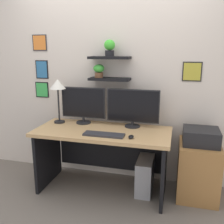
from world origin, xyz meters
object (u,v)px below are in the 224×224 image
(computer_tower_right, at_px, (145,175))
(monitor_right, at_px, (133,107))
(monitor_left, at_px, (83,104))
(drawer_cabinet, at_px, (198,170))
(desk_lamp, at_px, (58,87))
(keyboard, at_px, (104,135))
(desk, at_px, (104,146))
(computer_mouse, at_px, (131,137))
(printer, at_px, (201,136))

(computer_tower_right, bearing_deg, monitor_right, 144.17)
(monitor_left, distance_m, monitor_right, 0.62)
(drawer_cabinet, bearing_deg, monitor_right, 174.37)
(monitor_right, height_order, drawer_cabinet, monitor_right)
(monitor_right, bearing_deg, drawer_cabinet, -5.63)
(monitor_right, distance_m, desk_lamp, 0.94)
(drawer_cabinet, bearing_deg, keyboard, -162.52)
(monitor_left, bearing_deg, drawer_cabinet, -3.13)
(desk, xyz_separation_m, keyboard, (0.07, -0.23, 0.22))
(monitor_left, height_order, drawer_cabinet, monitor_left)
(desk_lamp, bearing_deg, keyboard, -26.03)
(monitor_left, relative_size, computer_mouse, 6.17)
(desk, xyz_separation_m, monitor_right, (0.31, 0.16, 0.45))
(desk, height_order, desk_lamp, desk_lamp)
(monitor_left, distance_m, drawer_cabinet, 1.54)
(computer_mouse, bearing_deg, computer_tower_right, 65.25)
(printer, bearing_deg, computer_mouse, -155.37)
(keyboard, distance_m, drawer_cabinet, 1.15)
(monitor_left, bearing_deg, desk, -27.99)
(monitor_left, relative_size, monitor_right, 0.90)
(printer, xyz_separation_m, computer_tower_right, (-0.59, -0.06, -0.52))
(desk_lamp, xyz_separation_m, computer_tower_right, (1.10, -0.07, -0.99))
(monitor_right, height_order, printer, monitor_right)
(printer, bearing_deg, desk_lamp, 179.55)
(desk, xyz_separation_m, computer_mouse, (0.37, -0.24, 0.23))
(desk, distance_m, drawer_cabinet, 1.11)
(keyboard, bearing_deg, computer_mouse, -1.69)
(monitor_left, height_order, monitor_right, same)
(monitor_left, bearing_deg, monitor_right, 0.01)
(computer_mouse, relative_size, drawer_cabinet, 0.14)
(desk, relative_size, drawer_cabinet, 2.43)
(computer_mouse, bearing_deg, monitor_left, 149.19)
(computer_mouse, distance_m, printer, 0.79)
(monitor_right, relative_size, computer_mouse, 6.86)
(desk, distance_m, desk_lamp, 0.90)
(monitor_left, xyz_separation_m, computer_mouse, (0.68, -0.40, -0.22))
(drawer_cabinet, xyz_separation_m, computer_tower_right, (-0.59, -0.06, -0.11))
(desk, relative_size, keyboard, 3.50)
(desk, relative_size, printer, 4.05)
(monitor_right, height_order, computer_mouse, monitor_right)
(keyboard, relative_size, drawer_cabinet, 0.69)
(monitor_right, xyz_separation_m, computer_mouse, (0.06, -0.40, -0.22))
(desk, relative_size, computer_tower_right, 3.78)
(computer_mouse, height_order, desk_lamp, desk_lamp)
(computer_mouse, xyz_separation_m, drawer_cabinet, (0.71, 0.33, -0.45))
(monitor_right, relative_size, drawer_cabinet, 0.97)
(computer_mouse, distance_m, computer_tower_right, 0.64)
(desk, bearing_deg, computer_tower_right, 3.73)
(printer, bearing_deg, drawer_cabinet, 0.00)
(drawer_cabinet, distance_m, printer, 0.40)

